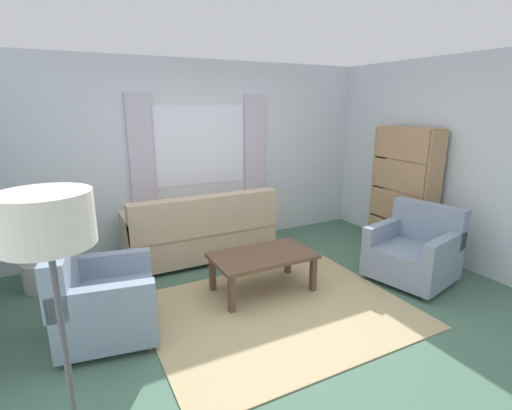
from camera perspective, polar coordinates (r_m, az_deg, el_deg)
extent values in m
plane|color=#476B56|center=(3.97, 3.60, -15.61)|extent=(6.24, 6.24, 0.00)
cube|color=silver|center=(5.52, -8.42, 7.36)|extent=(5.32, 0.12, 2.60)
cube|color=silver|center=(5.36, 29.17, 5.41)|extent=(0.12, 4.40, 2.60)
cube|color=white|center=(5.44, -8.26, 8.85)|extent=(1.30, 0.01, 1.10)
cube|color=silver|center=(5.20, -16.89, 8.09)|extent=(0.32, 0.06, 1.40)
cube|color=silver|center=(5.74, -0.23, 9.32)|extent=(0.32, 0.06, 1.40)
cube|color=tan|center=(3.96, 3.60, -15.54)|extent=(2.51, 2.00, 0.01)
cube|color=tan|center=(5.17, -8.50, -5.18)|extent=(1.90, 0.80, 0.38)
cube|color=tan|center=(4.75, -7.42, -1.50)|extent=(1.90, 0.20, 0.48)
cube|color=tan|center=(5.40, 0.12, -0.67)|extent=(0.16, 0.80, 0.24)
cube|color=tan|center=(4.88, -18.34, -3.18)|extent=(0.16, 0.80, 0.24)
cylinder|color=brown|center=(5.81, -1.43, -5.03)|extent=(0.06, 0.06, 0.06)
cylinder|color=brown|center=(5.34, -18.20, -7.65)|extent=(0.06, 0.06, 0.06)
cylinder|color=brown|center=(5.31, 1.44, -6.99)|extent=(0.06, 0.06, 0.06)
cylinder|color=brown|center=(4.79, -16.97, -10.20)|extent=(0.06, 0.06, 0.06)
cube|color=gray|center=(3.74, -21.24, -14.52)|extent=(0.92, 0.96, 0.36)
cube|color=gray|center=(3.60, -27.16, -9.07)|extent=(0.31, 0.86, 0.46)
cube|color=gray|center=(3.28, -21.98, -13.11)|extent=(0.81, 0.24, 0.22)
cube|color=gray|center=(3.94, -21.43, -8.30)|extent=(0.81, 0.24, 0.22)
cylinder|color=brown|center=(3.54, -15.65, -19.75)|extent=(0.05, 0.05, 0.06)
cylinder|color=brown|center=(4.12, -16.19, -14.47)|extent=(0.05, 0.05, 0.06)
cylinder|color=brown|center=(3.60, -26.55, -20.33)|extent=(0.05, 0.05, 0.06)
cylinder|color=brown|center=(4.17, -25.31, -15.05)|extent=(0.05, 0.05, 0.06)
cube|color=gray|center=(4.81, 22.24, -7.86)|extent=(0.97, 1.00, 0.36)
cube|color=gray|center=(4.96, 24.46, -2.38)|extent=(0.37, 0.86, 0.46)
cube|color=gray|center=(4.87, 18.83, -3.62)|extent=(0.81, 0.30, 0.22)
cube|color=gray|center=(4.58, 26.59, -5.62)|extent=(0.81, 0.30, 0.22)
cylinder|color=brown|center=(4.78, 16.54, -10.22)|extent=(0.05, 0.05, 0.06)
cylinder|color=brown|center=(4.50, 23.96, -12.59)|extent=(0.05, 0.05, 0.06)
cylinder|color=brown|center=(5.30, 20.35, -8.04)|extent=(0.05, 0.05, 0.06)
cylinder|color=brown|center=(5.04, 27.17, -9.97)|extent=(0.05, 0.05, 0.06)
cube|color=brown|center=(4.15, 1.03, -7.62)|extent=(1.10, 0.64, 0.04)
cube|color=brown|center=(3.84, -3.70, -13.26)|extent=(0.06, 0.06, 0.40)
cube|color=brown|center=(4.29, 8.57, -10.28)|extent=(0.06, 0.06, 0.40)
cube|color=brown|center=(4.28, -6.56, -10.27)|extent=(0.06, 0.06, 0.40)
cube|color=brown|center=(4.68, 4.82, -7.93)|extent=(0.06, 0.06, 0.40)
cylinder|color=#B7B2A8|center=(4.94, -29.31, -9.10)|extent=(0.42, 0.42, 0.32)
cylinder|color=brown|center=(4.83, -29.78, -5.66)|extent=(0.07, 0.07, 0.31)
cone|color=#2D6638|center=(4.71, -26.98, -1.33)|extent=(0.56, 0.13, 0.28)
cone|color=#2D6638|center=(5.02, -29.47, -0.46)|extent=(0.19, 0.54, 0.48)
cone|color=#2D6638|center=(4.97, -33.26, -0.82)|extent=(0.48, 0.49, 0.54)
cone|color=#2D6638|center=(4.41, -29.40, -2.17)|extent=(0.22, 0.58, 0.50)
cube|color=#A87F56|center=(5.34, 24.89, 0.95)|extent=(0.30, 0.04, 1.70)
cube|color=#A87F56|center=(5.92, 18.08, 2.86)|extent=(0.30, 0.04, 1.70)
cube|color=#A87F56|center=(5.52, 20.35, 1.82)|extent=(0.02, 0.90, 1.70)
cube|color=#A87F56|center=(5.85, 20.54, -6.08)|extent=(0.30, 0.86, 0.02)
cube|color=#A87F56|center=(5.72, 20.92, -2.09)|extent=(0.30, 0.86, 0.02)
cube|color=#A87F56|center=(5.62, 21.32, 2.06)|extent=(0.30, 0.86, 0.02)
cube|color=#A87F56|center=(5.54, 21.74, 6.34)|extent=(0.30, 0.86, 0.02)
cube|color=#A87F56|center=(5.50, 22.17, 10.71)|extent=(0.30, 0.86, 0.02)
cube|color=#7F478C|center=(5.47, 23.79, -1.65)|extent=(0.27, 0.07, 0.25)
cube|color=#335199|center=(5.53, 23.04, -1.77)|extent=(0.23, 0.08, 0.18)
cube|color=#387F4C|center=(5.57, 22.39, -1.30)|extent=(0.28, 0.06, 0.23)
cube|color=beige|center=(5.62, 21.79, -1.21)|extent=(0.24, 0.08, 0.21)
cube|color=beige|center=(5.67, 21.11, -0.59)|extent=(0.24, 0.10, 0.29)
cube|color=#2D2D33|center=(5.73, 20.49, -0.66)|extent=(0.23, 0.05, 0.24)
cylinder|color=#4C4C51|center=(2.22, -26.20, -22.39)|extent=(0.03, 0.03, 1.39)
cylinder|color=silver|center=(1.87, -29.05, -1.85)|extent=(0.40, 0.40, 0.24)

